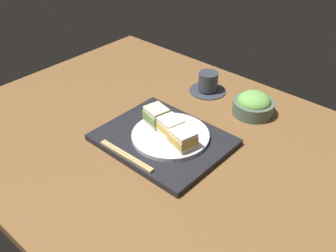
{
  "coord_description": "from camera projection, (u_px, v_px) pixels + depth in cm",
  "views": [
    {
      "loc": [
        60.45,
        -68.64,
        70.14
      ],
      "look_at": [
        -1.44,
        0.51,
        5.0
      ],
      "focal_mm": 41.1,
      "sensor_mm": 36.0,
      "label": 1
    }
  ],
  "objects": [
    {
      "name": "ground_plane",
      "position": [
        170.0,
        146.0,
        1.16
      ],
      "size": [
        140.0,
        100.0,
        3.0
      ],
      "primitive_type": "cube",
      "color": "brown"
    },
    {
      "name": "serving_tray",
      "position": [
        163.0,
        140.0,
        1.15
      ],
      "size": [
        36.79,
        29.66,
        1.9
      ],
      "primitive_type": "cube",
      "color": "black",
      "rests_on": "ground_plane"
    },
    {
      "name": "sandwich_plate",
      "position": [
        169.0,
        136.0,
        1.14
      ],
      "size": [
        23.12,
        23.12,
        1.21
      ],
      "primitive_type": "cylinder",
      "color": "silver",
      "rests_on": "serving_tray"
    },
    {
      "name": "sandwich_near",
      "position": [
        157.0,
        116.0,
        1.16
      ],
      "size": [
        7.83,
        7.41,
        5.56
      ],
      "color": "beige",
      "rests_on": "sandwich_plate"
    },
    {
      "name": "sandwich_middle",
      "position": [
        169.0,
        127.0,
        1.12
      ],
      "size": [
        7.98,
        7.11,
        5.21
      ],
      "color": "#EFE5C1",
      "rests_on": "sandwich_plate"
    },
    {
      "name": "sandwich_far",
      "position": [
        183.0,
        139.0,
        1.07
      ],
      "size": [
        7.89,
        7.29,
        5.03
      ],
      "color": "#EFE5C1",
      "rests_on": "sandwich_plate"
    },
    {
      "name": "salad_bowl",
      "position": [
        253.0,
        105.0,
        1.26
      ],
      "size": [
        13.5,
        13.5,
        7.66
      ],
      "color": "#4C6051",
      "rests_on": "ground_plane"
    },
    {
      "name": "chopsticks_pair",
      "position": [
        126.0,
        156.0,
        1.06
      ],
      "size": [
        19.71,
        1.87,
        0.7
      ],
      "color": "tan",
      "rests_on": "serving_tray"
    },
    {
      "name": "coffee_cup",
      "position": [
        208.0,
        83.0,
        1.39
      ],
      "size": [
        13.28,
        13.28,
        7.44
      ],
      "color": "#333842",
      "rests_on": "ground_plane"
    }
  ]
}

